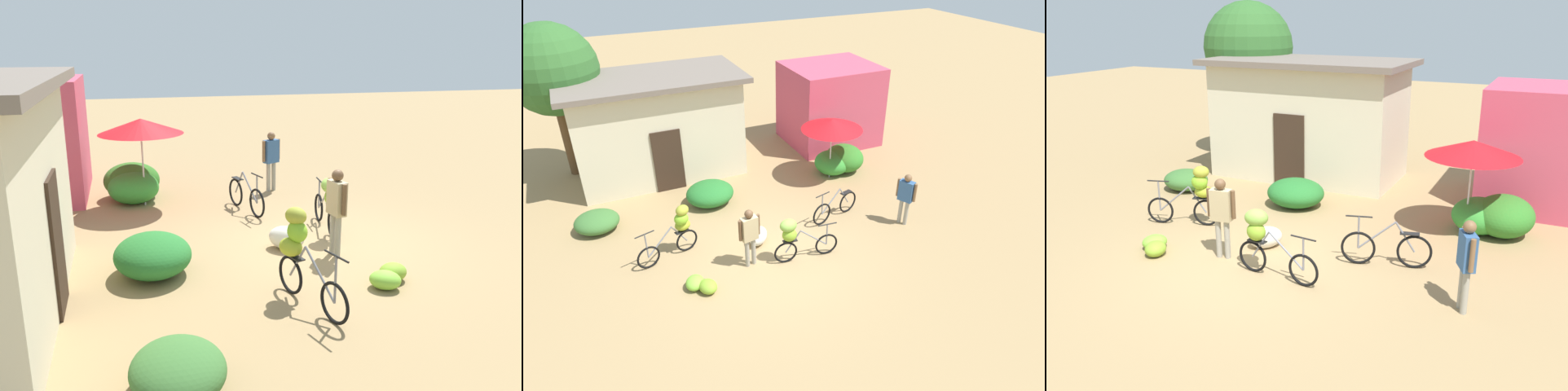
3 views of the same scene
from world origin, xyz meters
TOP-DOWN VIEW (x-y plane):
  - ground_plane at (0.00, 0.00)m, footprint 60.00×60.00m
  - building_low at (-1.50, 5.87)m, footprint 5.64×3.08m
  - shop_pink at (4.96, 5.93)m, footprint 3.20×2.80m
  - tree_behind_building at (-4.19, 7.09)m, footprint 2.81×2.81m
  - hedge_bush_front_left at (-3.89, 3.14)m, footprint 1.21×1.08m
  - hedge_bush_front_right at (-0.64, 3.22)m, footprint 1.43×1.29m
  - hedge_bush_mid at (3.71, 3.42)m, footprint 1.19×1.22m
  - hedge_bush_by_door at (4.20, 3.45)m, footprint 1.26×1.38m
  - market_umbrella at (3.47, 3.17)m, footprint 1.97×1.97m
  - bicycle_leftmost at (-2.07, 1.14)m, footprint 1.63×0.65m
  - bicycle_near_pile at (0.48, -0.33)m, footprint 1.69×0.42m
  - bicycle_center_loaded at (2.38, 0.94)m, footprint 1.66×0.49m
  - banana_pile_on_ground at (-1.97, -0.41)m, footprint 0.80×0.86m
  - produce_sack at (-0.08, 0.73)m, footprint 0.79×0.82m
  - person_vendor at (-0.59, -0.04)m, footprint 0.57×0.26m
  - person_bystander at (3.98, -0.09)m, footprint 0.35×0.53m

SIDE VIEW (x-z plane):
  - ground_plane at x=0.00m, z-range 0.00..0.00m
  - banana_pile_on_ground at x=-1.97m, z-range 0.00..0.29m
  - produce_sack at x=-0.08m, z-range 0.00..0.44m
  - hedge_bush_front_left at x=-3.89m, z-range 0.00..0.55m
  - hedge_bush_front_right at x=-0.64m, z-range 0.00..0.69m
  - bicycle_center_loaded at x=2.38m, z-range -0.13..0.85m
  - hedge_bush_mid at x=3.71m, z-range 0.00..0.76m
  - hedge_bush_by_door at x=4.20m, z-range 0.00..0.89m
  - bicycle_near_pile at x=0.48m, z-range 0.14..1.36m
  - bicycle_leftmost at x=-2.07m, z-range 0.11..1.50m
  - person_bystander at x=3.98m, z-range 0.17..1.72m
  - person_vendor at x=-0.59m, z-range 0.18..1.78m
  - shop_pink at x=4.96m, z-range 0.00..2.93m
  - building_low at x=-1.50m, z-range 0.02..3.35m
  - market_umbrella at x=3.47m, z-range 0.86..2.93m
  - tree_behind_building at x=-4.19m, z-range 1.02..5.94m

